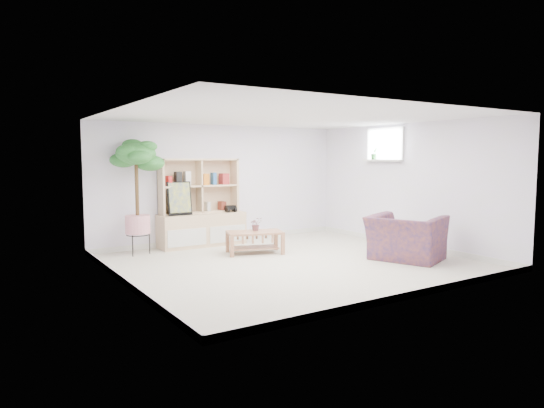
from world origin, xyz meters
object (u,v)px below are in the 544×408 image
armchair (406,235)px  storage_unit (202,202)px  floor_tree (137,197)px  coffee_table (255,242)px

armchair → storage_unit: bearing=15.4°
floor_tree → armchair: bearing=-38.3°
storage_unit → coffee_table: 1.48m
coffee_table → armchair: size_ratio=0.85×
coffee_table → storage_unit: bearing=129.0°
storage_unit → floor_tree: bearing=-171.8°
armchair → coffee_table: bearing=23.4°
storage_unit → floor_tree: 1.36m
armchair → floor_tree: bearing=29.9°
coffee_table → floor_tree: floor_tree is taller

